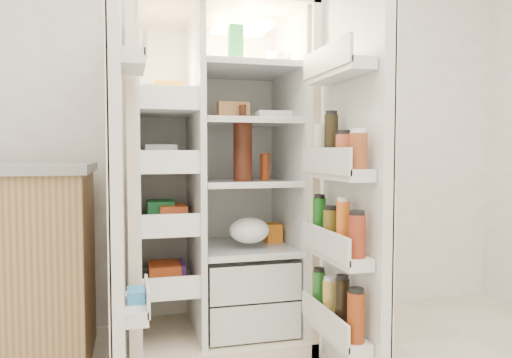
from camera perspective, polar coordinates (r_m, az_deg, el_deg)
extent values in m
cube|color=white|center=(3.03, -5.06, 9.03)|extent=(4.00, 0.02, 2.70)
cube|color=beige|center=(2.94, -5.87, 0.42)|extent=(0.92, 0.04, 1.80)
cube|color=beige|center=(2.57, -14.45, -0.06)|extent=(0.04, 0.70, 1.80)
cube|color=beige|center=(2.72, 4.40, 0.20)|extent=(0.04, 0.70, 1.80)
cube|color=beige|center=(2.71, -4.85, 18.99)|extent=(0.92, 0.70, 0.04)
cube|color=beige|center=(2.79, -4.67, -17.82)|extent=(0.92, 0.70, 0.08)
cube|color=silver|center=(2.91, -5.78, 0.78)|extent=(0.84, 0.02, 1.68)
cube|color=silver|center=(2.57, -13.79, 0.39)|extent=(0.02, 0.62, 1.68)
cube|color=silver|center=(2.71, 3.81, 0.62)|extent=(0.02, 0.62, 1.68)
cube|color=silver|center=(2.59, -7.15, 0.48)|extent=(0.03, 0.62, 1.68)
cube|color=silver|center=(2.76, -1.32, -14.91)|extent=(0.47, 0.52, 0.19)
cube|color=silver|center=(2.70, -1.33, -10.88)|extent=(0.47, 0.52, 0.19)
cube|color=#FFD18C|center=(2.77, -1.72, 17.36)|extent=(0.30, 0.30, 0.02)
cube|color=white|center=(2.67, -10.44, -11.89)|extent=(0.28, 0.58, 0.02)
cube|color=white|center=(2.61, -10.51, -5.51)|extent=(0.28, 0.58, 0.02)
cube|color=white|center=(2.58, -10.57, 1.10)|extent=(0.28, 0.58, 0.02)
cube|color=white|center=(2.58, -10.64, 7.77)|extent=(0.28, 0.58, 0.02)
cube|color=silver|center=(2.69, -1.43, -7.99)|extent=(0.49, 0.58, 0.01)
cube|color=silver|center=(2.64, -1.44, -0.31)|extent=(0.49, 0.58, 0.01)
cube|color=silver|center=(2.64, -1.45, 6.63)|extent=(0.49, 0.58, 0.02)
cube|color=silver|center=(2.68, -1.46, 12.63)|extent=(0.49, 0.58, 0.02)
cube|color=#C54B1B|center=(2.65, -10.45, -10.64)|extent=(0.16, 0.20, 0.10)
cube|color=#268D46|center=(2.60, -10.52, -3.98)|extent=(0.14, 0.18, 0.12)
cube|color=silver|center=(2.58, -10.58, 2.10)|extent=(0.20, 0.22, 0.07)
cube|color=yellow|center=(2.59, -10.66, 9.53)|extent=(0.15, 0.16, 0.14)
cube|color=#6A37A7|center=(2.65, -10.45, -10.74)|extent=(0.18, 0.20, 0.09)
cube|color=#EC5B29|center=(2.60, -10.52, -4.20)|extent=(0.14, 0.18, 0.10)
cube|color=silver|center=(2.58, -10.59, 2.66)|extent=(0.16, 0.16, 0.12)
sphere|color=orange|center=(2.68, -3.63, -16.84)|extent=(0.07, 0.07, 0.07)
sphere|color=orange|center=(2.73, -1.86, -16.42)|extent=(0.07, 0.07, 0.07)
sphere|color=orange|center=(2.72, 0.48, -16.52)|extent=(0.07, 0.07, 0.07)
sphere|color=orange|center=(2.82, -3.16, -15.81)|extent=(0.07, 0.07, 0.07)
sphere|color=orange|center=(2.82, -1.00, -15.79)|extent=(0.07, 0.07, 0.07)
ellipsoid|color=#416822|center=(2.72, -1.43, -10.47)|extent=(0.26, 0.24, 0.11)
cylinder|color=#411A0E|center=(2.57, -1.58, 3.25)|extent=(0.10, 0.10, 0.31)
cylinder|color=maroon|center=(2.62, 1.06, 1.44)|extent=(0.05, 0.05, 0.15)
cube|color=#248647|center=(2.58, -2.43, 15.44)|extent=(0.07, 0.07, 0.20)
cylinder|color=white|center=(2.70, 2.28, 13.66)|extent=(0.10, 0.10, 0.09)
cylinder|color=#A67826|center=(2.76, -1.33, 13.46)|extent=(0.07, 0.07, 0.09)
cube|color=white|center=(2.64, 2.50, 7.39)|extent=(0.22, 0.09, 0.06)
cube|color=#BE844C|center=(2.65, -2.73, 7.90)|extent=(0.17, 0.09, 0.10)
ellipsoid|color=white|center=(2.60, -0.80, -6.70)|extent=(0.21, 0.19, 0.14)
cube|color=orange|center=(2.79, 1.99, -6.34)|extent=(0.09, 0.11, 0.11)
cube|color=silver|center=(2.02, -16.07, -0.95)|extent=(0.05, 0.40, 1.72)
cube|color=beige|center=(2.03, -16.78, -0.96)|extent=(0.01, 0.40, 1.72)
cube|color=silver|center=(2.12, -13.90, -14.53)|extent=(0.09, 0.32, 0.06)
cube|color=silver|center=(2.05, -14.29, 13.16)|extent=(0.09, 0.32, 0.06)
cube|color=#338CCC|center=(2.11, -13.91, -13.76)|extent=(0.07, 0.12, 0.10)
cube|color=silver|center=(2.15, 11.50, -0.64)|extent=(0.05, 0.58, 1.72)
cube|color=beige|center=(2.17, 12.10, -0.63)|extent=(0.01, 0.58, 1.72)
cube|color=silver|center=(2.25, 9.28, -17.14)|extent=(0.11, 0.50, 0.05)
cube|color=silver|center=(2.16, 9.36, -8.65)|extent=(0.11, 0.50, 0.05)
cube|color=silver|center=(2.12, 9.45, 0.67)|extent=(0.11, 0.50, 0.05)
cube|color=silver|center=(2.14, 9.56, 12.24)|extent=(0.11, 0.50, 0.05)
cylinder|color=maroon|center=(2.04, 11.68, -15.63)|extent=(0.07, 0.07, 0.20)
cylinder|color=black|center=(2.15, 10.10, -14.36)|extent=(0.06, 0.06, 0.22)
cylinder|color=gold|center=(2.27, 8.68, -13.93)|extent=(0.06, 0.06, 0.18)
cylinder|color=#216120|center=(2.38, 7.40, -12.96)|extent=(0.06, 0.06, 0.19)
cylinder|color=maroon|center=(1.96, 11.79, -6.61)|extent=(0.07, 0.07, 0.17)
cylinder|color=orange|center=(2.07, 10.19, -5.50)|extent=(0.06, 0.06, 0.21)
cylinder|color=brown|center=(2.19, 8.75, -5.67)|extent=(0.07, 0.07, 0.16)
cylinder|color=#145A17|center=(2.31, 7.47, -4.71)|extent=(0.06, 0.06, 0.20)
cylinder|color=brown|center=(1.93, 11.91, 3.22)|extent=(0.07, 0.07, 0.14)
cylinder|color=#B1472D|center=(2.05, 10.28, 3.23)|extent=(0.07, 0.07, 0.14)
cylinder|color=black|center=(2.17, 8.84, 4.43)|extent=(0.06, 0.06, 0.23)
cylinder|color=beige|center=(2.29, 7.53, 3.75)|extent=(0.06, 0.06, 0.18)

